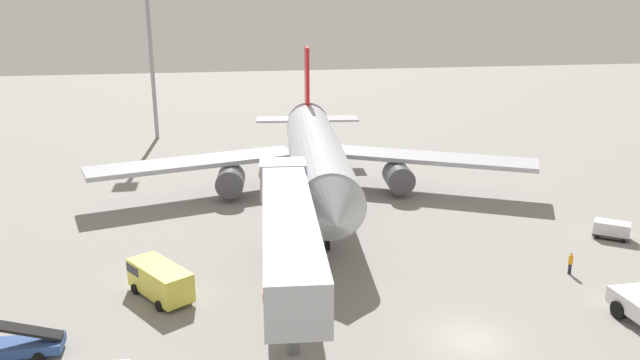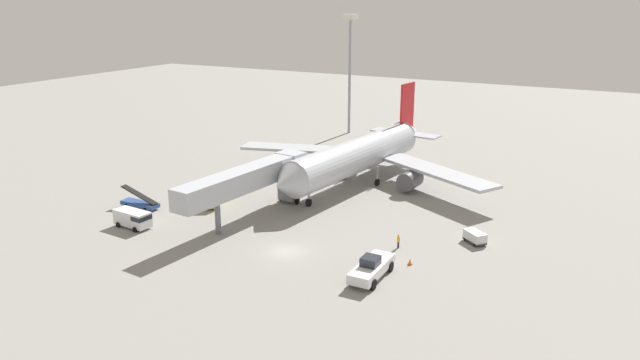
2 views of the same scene
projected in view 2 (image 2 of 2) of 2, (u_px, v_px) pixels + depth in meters
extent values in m
plane|color=gray|center=(287.00, 251.00, 67.83)|extent=(300.00, 300.00, 0.00)
cylinder|color=#B7BCC6|center=(355.00, 156.00, 90.37)|extent=(8.62, 30.74, 5.06)
cone|color=#B7BCC6|center=(285.00, 183.00, 77.07)|extent=(5.35, 4.16, 4.96)
cone|color=#B7BCC6|center=(410.00, 133.00, 104.35)|extent=(5.44, 6.12, 4.81)
cube|color=red|center=(407.00, 107.00, 101.89)|extent=(0.88, 4.41, 8.10)
cube|color=#B7BCC6|center=(421.00, 135.00, 101.19)|extent=(6.41, 3.89, 0.24)
cube|color=#B7BCC6|center=(389.00, 131.00, 104.53)|extent=(6.41, 3.89, 0.24)
cube|color=#B7BCC6|center=(436.00, 171.00, 86.59)|extent=(20.24, 13.81, 0.44)
cube|color=#B7BCC6|center=(304.00, 149.00, 99.63)|extent=(21.11, 9.66, 0.44)
cylinder|color=#4C4C51|center=(410.00, 180.00, 88.07)|extent=(3.11, 3.82, 2.71)
cylinder|color=#4C4C51|center=(317.00, 163.00, 97.25)|extent=(3.11, 3.82, 2.71)
cylinder|color=gray|center=(309.00, 194.00, 81.90)|extent=(0.28, 0.28, 2.53)
cylinder|color=black|center=(309.00, 203.00, 82.27)|extent=(0.48, 1.13, 1.10)
cylinder|color=gray|center=(377.00, 174.00, 91.01)|extent=(0.28, 0.28, 2.53)
cylinder|color=black|center=(377.00, 182.00, 91.37)|extent=(0.48, 1.13, 1.10)
cylinder|color=gray|center=(345.00, 168.00, 94.21)|extent=(0.28, 0.28, 2.53)
cylinder|color=black|center=(345.00, 176.00, 94.57)|extent=(0.48, 1.13, 1.10)
cube|color=#B2B7C1|center=(239.00, 181.00, 74.47)|extent=(5.03, 20.48, 2.70)
cube|color=red|center=(230.00, 179.00, 75.29)|extent=(1.76, 16.95, 0.44)
cube|color=#B2B7C1|center=(291.00, 162.00, 82.99)|extent=(3.71, 3.13, 2.84)
cube|color=#232833|center=(296.00, 159.00, 83.95)|extent=(3.31, 0.57, 0.90)
cube|color=slate|center=(289.00, 186.00, 83.47)|extent=(2.72, 2.05, 3.90)
cylinder|color=black|center=(281.00, 198.00, 84.80)|extent=(0.38, 0.83, 0.80)
cylinder|color=black|center=(297.00, 201.00, 83.27)|extent=(0.38, 0.83, 0.80)
cylinder|color=slate|center=(218.00, 217.00, 72.27)|extent=(0.70, 0.70, 4.30)
cube|color=white|center=(372.00, 268.00, 61.10)|extent=(2.46, 7.09, 1.02)
cube|color=#232833|center=(370.00, 261.00, 60.52)|extent=(1.69, 1.82, 0.90)
cylinder|color=black|center=(373.00, 284.00, 58.79)|extent=(0.41, 1.10, 1.10)
cylinder|color=black|center=(352.00, 280.00, 59.80)|extent=(0.41, 1.10, 1.10)
cylinder|color=black|center=(390.00, 267.00, 62.69)|extent=(0.41, 1.10, 1.10)
cylinder|color=black|center=(370.00, 262.00, 63.70)|extent=(0.41, 1.10, 1.10)
cube|color=#2D4C8E|center=(140.00, 204.00, 81.71)|extent=(5.65, 1.79, 0.55)
cube|color=black|center=(139.00, 195.00, 81.34)|extent=(5.68, 1.02, 1.98)
cylinder|color=black|center=(127.00, 206.00, 81.84)|extent=(0.60, 0.23, 0.60)
cylinder|color=black|center=(135.00, 202.00, 83.22)|extent=(0.60, 0.23, 0.60)
cylinder|color=black|center=(145.00, 209.00, 80.36)|extent=(0.60, 0.23, 0.60)
cylinder|color=black|center=(154.00, 206.00, 81.74)|extent=(0.60, 0.23, 0.60)
cube|color=#E5DB4C|center=(211.00, 196.00, 82.84)|extent=(4.49, 5.47, 1.88)
cube|color=#1E232D|center=(212.00, 189.00, 84.41)|extent=(2.63, 2.50, 0.60)
cylinder|color=black|center=(206.00, 199.00, 84.57)|extent=(0.67, 0.77, 0.68)
cylinder|color=black|center=(220.00, 198.00, 84.70)|extent=(0.67, 0.77, 0.68)
cylinder|color=black|center=(203.00, 206.00, 81.50)|extent=(0.67, 0.77, 0.68)
cylinder|color=black|center=(218.00, 206.00, 81.63)|extent=(0.67, 0.77, 0.68)
cube|color=white|center=(133.00, 218.00, 74.62)|extent=(5.04, 2.41, 1.88)
cube|color=#1E232D|center=(141.00, 217.00, 73.63)|extent=(1.73, 2.18, 0.60)
cylinder|color=black|center=(148.00, 225.00, 74.87)|extent=(0.71, 0.42, 0.68)
cylinder|color=black|center=(135.00, 229.00, 73.30)|extent=(0.71, 0.42, 0.68)
cylinder|color=black|center=(131.00, 220.00, 76.45)|extent=(0.71, 0.42, 0.68)
cylinder|color=black|center=(119.00, 225.00, 74.88)|extent=(0.71, 0.42, 0.68)
cube|color=#38383D|center=(475.00, 241.00, 70.08)|extent=(3.05, 2.87, 0.22)
cube|color=silver|center=(475.00, 236.00, 69.90)|extent=(3.05, 2.87, 0.99)
cylinder|color=black|center=(485.00, 244.00, 69.52)|extent=(0.36, 0.32, 0.36)
cylinder|color=black|center=(475.00, 245.00, 69.02)|extent=(0.36, 0.32, 0.36)
cylinder|color=black|center=(474.00, 238.00, 71.20)|extent=(0.36, 0.32, 0.36)
cylinder|color=black|center=(465.00, 239.00, 70.69)|extent=(0.36, 0.32, 0.36)
cylinder|color=#1E2333|center=(398.00, 245.00, 68.67)|extent=(0.26, 0.26, 0.78)
cylinder|color=orange|center=(398.00, 239.00, 68.47)|extent=(0.35, 0.35, 0.62)
sphere|color=tan|center=(399.00, 235.00, 68.35)|extent=(0.21, 0.21, 0.21)
cube|color=black|center=(410.00, 265.00, 64.43)|extent=(0.47, 0.47, 0.03)
cone|color=orange|center=(410.00, 261.00, 64.33)|extent=(0.40, 0.40, 0.70)
cylinder|color=#93969B|center=(350.00, 77.00, 124.23)|extent=(0.56, 0.56, 23.26)
cube|color=silver|center=(350.00, 17.00, 120.71)|extent=(2.40, 2.40, 1.00)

